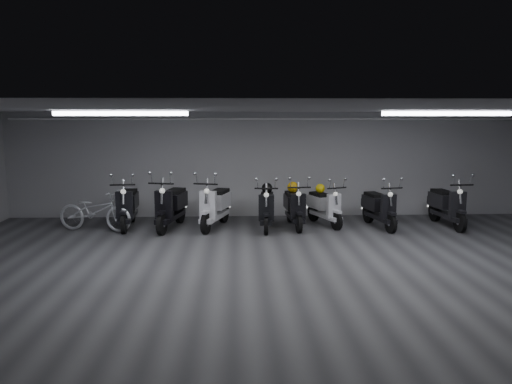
{
  "coord_description": "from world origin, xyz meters",
  "views": [
    {
      "loc": [
        -0.92,
        -8.05,
        2.69
      ],
      "look_at": [
        -0.49,
        2.5,
        1.05
      ],
      "focal_mm": 34.28,
      "sensor_mm": 36.0,
      "label": 1
    }
  ],
  "objects_px": {
    "scooter_0": "(127,199)",
    "scooter_1": "(171,199)",
    "helmet_2": "(293,187)",
    "scooter_3": "(267,202)",
    "scooter_5": "(295,201)",
    "bicycle": "(95,206)",
    "helmet_0": "(320,188)",
    "scooter_6": "(325,200)",
    "scooter_9": "(448,199)",
    "scooter_8": "(380,201)",
    "scooter_2": "(215,199)",
    "helmet_1": "(267,188)"
  },
  "relations": [
    {
      "from": "scooter_0",
      "to": "scooter_1",
      "type": "distance_m",
      "value": 1.08
    },
    {
      "from": "helmet_2",
      "to": "scooter_0",
      "type": "bearing_deg",
      "value": -178.39
    },
    {
      "from": "helmet_2",
      "to": "scooter_3",
      "type": "bearing_deg",
      "value": -150.57
    },
    {
      "from": "scooter_5",
      "to": "bicycle",
      "type": "distance_m",
      "value": 4.76
    },
    {
      "from": "scooter_0",
      "to": "helmet_0",
      "type": "relative_size",
      "value": 8.03
    },
    {
      "from": "helmet_0",
      "to": "scooter_5",
      "type": "bearing_deg",
      "value": -149.47
    },
    {
      "from": "scooter_6",
      "to": "scooter_9",
      "type": "xyz_separation_m",
      "value": [
        2.98,
        -0.26,
        0.07
      ]
    },
    {
      "from": "scooter_8",
      "to": "helmet_2",
      "type": "distance_m",
      "value": 2.13
    },
    {
      "from": "scooter_2",
      "to": "scooter_9",
      "type": "distance_m",
      "value": 5.68
    },
    {
      "from": "scooter_6",
      "to": "helmet_2",
      "type": "height_order",
      "value": "scooter_6"
    },
    {
      "from": "scooter_6",
      "to": "bicycle",
      "type": "bearing_deg",
      "value": 163.67
    },
    {
      "from": "scooter_1",
      "to": "helmet_1",
      "type": "bearing_deg",
      "value": 15.44
    },
    {
      "from": "scooter_0",
      "to": "helmet_2",
      "type": "xyz_separation_m",
      "value": [
        4.04,
        0.11,
        0.25
      ]
    },
    {
      "from": "scooter_9",
      "to": "bicycle",
      "type": "relative_size",
      "value": 1.03
    },
    {
      "from": "scooter_6",
      "to": "helmet_0",
      "type": "relative_size",
      "value": 7.14
    },
    {
      "from": "scooter_2",
      "to": "helmet_0",
      "type": "bearing_deg",
      "value": 25.9
    },
    {
      "from": "scooter_3",
      "to": "scooter_1",
      "type": "bearing_deg",
      "value": -177.65
    },
    {
      "from": "scooter_5",
      "to": "helmet_2",
      "type": "height_order",
      "value": "scooter_5"
    },
    {
      "from": "scooter_2",
      "to": "scooter_5",
      "type": "xyz_separation_m",
      "value": [
        1.93,
        -0.01,
        -0.06
      ]
    },
    {
      "from": "scooter_0",
      "to": "bicycle",
      "type": "relative_size",
      "value": 1.04
    },
    {
      "from": "scooter_3",
      "to": "scooter_6",
      "type": "relative_size",
      "value": 1.05
    },
    {
      "from": "scooter_2",
      "to": "scooter_3",
      "type": "height_order",
      "value": "scooter_2"
    },
    {
      "from": "scooter_3",
      "to": "scooter_9",
      "type": "height_order",
      "value": "scooter_9"
    },
    {
      "from": "scooter_2",
      "to": "helmet_1",
      "type": "distance_m",
      "value": 1.29
    },
    {
      "from": "scooter_6",
      "to": "helmet_0",
      "type": "height_order",
      "value": "scooter_6"
    },
    {
      "from": "scooter_9",
      "to": "bicycle",
      "type": "height_order",
      "value": "scooter_9"
    },
    {
      "from": "scooter_3",
      "to": "helmet_1",
      "type": "xyz_separation_m",
      "value": [
        0.02,
        0.25,
        0.29
      ]
    },
    {
      "from": "scooter_0",
      "to": "scooter_1",
      "type": "bearing_deg",
      "value": -12.41
    },
    {
      "from": "bicycle",
      "to": "scooter_0",
      "type": "bearing_deg",
      "value": -51.07
    },
    {
      "from": "scooter_0",
      "to": "scooter_9",
      "type": "relative_size",
      "value": 1.02
    },
    {
      "from": "scooter_5",
      "to": "scooter_0",
      "type": "bearing_deg",
      "value": 174.39
    },
    {
      "from": "scooter_6",
      "to": "scooter_5",
      "type": "bearing_deg",
      "value": 173.5
    },
    {
      "from": "scooter_5",
      "to": "helmet_2",
      "type": "relative_size",
      "value": 6.47
    },
    {
      "from": "scooter_3",
      "to": "helmet_2",
      "type": "distance_m",
      "value": 0.82
    },
    {
      "from": "scooter_0",
      "to": "scooter_3",
      "type": "distance_m",
      "value": 3.38
    },
    {
      "from": "scooter_2",
      "to": "scooter_5",
      "type": "bearing_deg",
      "value": 16.94
    },
    {
      "from": "scooter_0",
      "to": "helmet_2",
      "type": "distance_m",
      "value": 4.04
    },
    {
      "from": "scooter_2",
      "to": "scooter_6",
      "type": "bearing_deg",
      "value": 21.02
    },
    {
      "from": "scooter_3",
      "to": "helmet_0",
      "type": "bearing_deg",
      "value": 26.15
    },
    {
      "from": "scooter_0",
      "to": "helmet_2",
      "type": "relative_size",
      "value": 6.9
    },
    {
      "from": "scooter_1",
      "to": "scooter_5",
      "type": "xyz_separation_m",
      "value": [
        2.98,
        0.03,
        -0.08
      ]
    },
    {
      "from": "scooter_8",
      "to": "helmet_2",
      "type": "height_order",
      "value": "scooter_8"
    },
    {
      "from": "scooter_2",
      "to": "scooter_8",
      "type": "xyz_separation_m",
      "value": [
        3.98,
        -0.13,
        -0.07
      ]
    },
    {
      "from": "scooter_5",
      "to": "scooter_8",
      "type": "bearing_deg",
      "value": -7.18
    },
    {
      "from": "bicycle",
      "to": "scooter_8",
      "type": "bearing_deg",
      "value": -75.12
    },
    {
      "from": "scooter_1",
      "to": "helmet_1",
      "type": "height_order",
      "value": "scooter_1"
    },
    {
      "from": "scooter_5",
      "to": "scooter_6",
      "type": "xyz_separation_m",
      "value": [
        0.78,
        0.19,
        -0.03
      ]
    },
    {
      "from": "scooter_8",
      "to": "helmet_1",
      "type": "height_order",
      "value": "scooter_8"
    },
    {
      "from": "scooter_5",
      "to": "scooter_6",
      "type": "bearing_deg",
      "value": 9.99
    },
    {
      "from": "scooter_0",
      "to": "helmet_0",
      "type": "height_order",
      "value": "scooter_0"
    }
  ]
}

